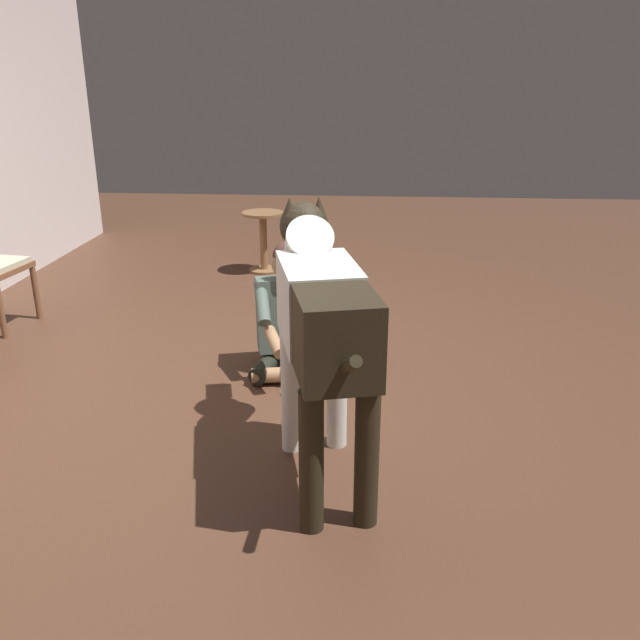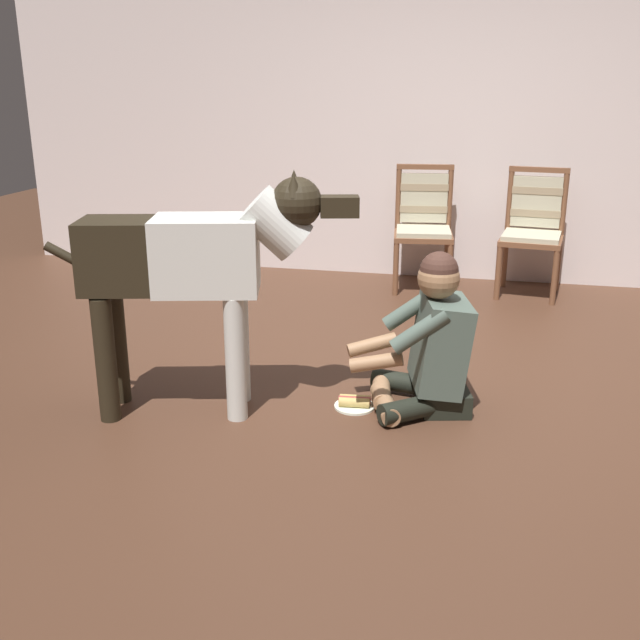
{
  "view_description": "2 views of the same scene",
  "coord_description": "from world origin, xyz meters",
  "views": [
    {
      "loc": [
        -3.75,
        -0.69,
        1.77
      ],
      "look_at": [
        -0.43,
        -0.44,
        0.54
      ],
      "focal_mm": 36.98,
      "sensor_mm": 36.0,
      "label": 1
    },
    {
      "loc": [
        0.34,
        -3.76,
        1.62
      ],
      "look_at": [
        -0.47,
        -0.18,
        0.43
      ],
      "focal_mm": 41.34,
      "sensor_mm": 36.0,
      "label": 2
    }
  ],
  "objects": [
    {
      "name": "person_sitting_on_floor",
      "position": [
        0.11,
        -0.21,
        0.34
      ],
      "size": [
        0.68,
        0.58,
        0.83
      ],
      "color": "black",
      "rests_on": "ground"
    },
    {
      "name": "hot_dog_on_plate",
      "position": [
        -0.26,
        -0.3,
        0.03
      ],
      "size": [
        0.21,
        0.21,
        0.06
      ],
      "color": "white",
      "rests_on": "ground"
    },
    {
      "name": "large_dog",
      "position": [
        -1.02,
        -0.49,
        0.78
      ],
      "size": [
        1.49,
        0.53,
        1.22
      ],
      "color": "silver",
      "rests_on": "ground"
    },
    {
      "name": "round_side_table",
      "position": [
        2.32,
        0.3,
        0.34
      ],
      "size": [
        0.39,
        0.39,
        0.57
      ],
      "color": "brown",
      "rests_on": "ground"
    },
    {
      "name": "ground_plane",
      "position": [
        0.0,
        0.0,
        0.0
      ],
      "size": [
        13.25,
        13.25,
        0.0
      ],
      "primitive_type": "plane",
      "color": "#492D1F"
    }
  ]
}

